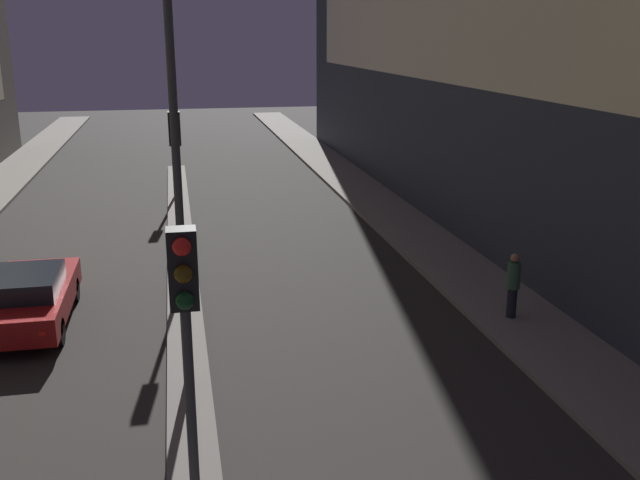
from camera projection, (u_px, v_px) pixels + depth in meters
name	position (u px, v px, depth m)	size (l,w,h in m)	color
median_strip	(182.00, 262.00, 22.12)	(0.87, 33.33, 0.15)	#66605B
traffic_light_near	(187.00, 340.00, 7.89)	(0.32, 0.42, 4.74)	#383838
traffic_light_mid	(176.00, 159.00, 19.23)	(0.32, 0.42, 4.74)	#383838
traffic_light_far	(173.00, 113.00, 30.59)	(0.32, 0.42, 4.74)	#383838
street_lamp	(173.00, 95.00, 12.84)	(0.48, 0.48, 8.78)	#383838
car_left_lane	(29.00, 297.00, 17.30)	(1.87, 4.62, 1.43)	maroon
pedestrian_on_right_sidewalk	(513.00, 284.00, 17.42)	(0.32, 0.32, 1.64)	black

